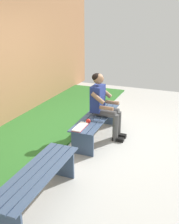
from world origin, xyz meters
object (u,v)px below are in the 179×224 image
(bench_far, at_px, (38,180))
(apple, at_px, (88,121))
(bench_near, at_px, (97,121))
(book_open, at_px, (80,127))
(person_seated, at_px, (104,103))

(bench_far, distance_m, apple, 1.69)
(bench_near, distance_m, bench_far, 2.10)
(book_open, bearing_deg, apple, 164.91)
(bench_far, relative_size, apple, 18.60)
(bench_near, relative_size, person_seated, 1.35)
(apple, xyz_separation_m, book_open, (0.22, -0.05, -0.03))
(bench_far, distance_m, person_seated, 2.22)
(bench_near, xyz_separation_m, person_seated, (-0.10, 0.10, 0.35))
(bench_near, bearing_deg, person_seated, 133.78)
(bench_near, bearing_deg, book_open, -5.47)
(bench_far, xyz_separation_m, book_open, (-1.46, -0.06, 0.13))
(apple, bearing_deg, person_seated, 168.00)
(person_seated, xyz_separation_m, apple, (0.51, -0.11, -0.19))
(person_seated, bearing_deg, book_open, -12.53)
(book_open, bearing_deg, bench_far, 1.01)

